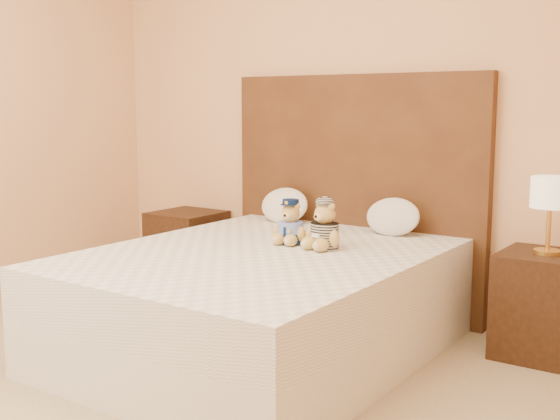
% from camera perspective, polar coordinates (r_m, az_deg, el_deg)
% --- Properties ---
extents(bed, '(1.60, 2.00, 0.55)m').
position_cam_1_polar(bed, '(3.75, -1.56, -7.49)').
color(bed, white).
rests_on(bed, ground).
extents(headboard, '(1.75, 0.08, 1.50)m').
position_cam_1_polar(headboard, '(4.49, 6.07, 1.32)').
color(headboard, '#533318').
rests_on(headboard, ground).
extents(nightstand_left, '(0.45, 0.45, 0.55)m').
position_cam_1_polar(nightstand_left, '(5.13, -7.53, -3.19)').
color(nightstand_left, '#3B2012').
rests_on(nightstand_left, ground).
extents(nightstand_right, '(0.45, 0.45, 0.55)m').
position_cam_1_polar(nightstand_right, '(3.95, 20.67, -7.24)').
color(nightstand_right, '#3B2012').
rests_on(nightstand_right, ground).
extents(lamp, '(0.20, 0.20, 0.40)m').
position_cam_1_polar(lamp, '(3.84, 21.12, 1.04)').
color(lamp, gold).
rests_on(lamp, nightstand_right).
extents(teddy_police, '(0.23, 0.22, 0.24)m').
position_cam_1_polar(teddy_police, '(3.87, 0.87, -0.97)').
color(teddy_police, tan).
rests_on(teddy_police, bed).
extents(teddy_prisoner, '(0.27, 0.26, 0.26)m').
position_cam_1_polar(teddy_prisoner, '(3.73, 3.65, -1.22)').
color(teddy_prisoner, tan).
rests_on(teddy_prisoner, bed).
extents(pillow_left, '(0.35, 0.23, 0.25)m').
position_cam_1_polar(pillow_left, '(4.57, 0.35, 0.51)').
color(pillow_left, white).
rests_on(pillow_left, bed).
extents(pillow_right, '(0.34, 0.22, 0.24)m').
position_cam_1_polar(pillow_right, '(4.19, 9.15, -0.39)').
color(pillow_right, white).
rests_on(pillow_right, bed).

